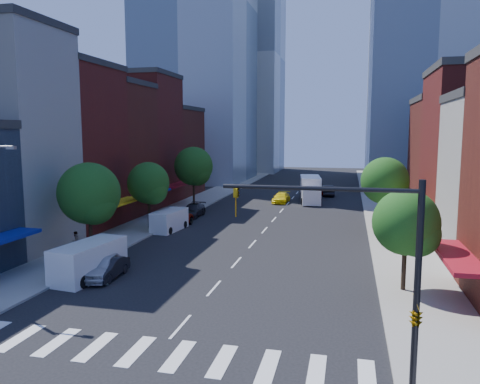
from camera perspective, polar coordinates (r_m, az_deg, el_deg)
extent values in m
plane|color=black|center=(24.74, -7.24, -15.96)|extent=(220.00, 220.00, 0.00)
cube|color=gray|center=(65.34, -5.33, -1.24)|extent=(5.00, 120.00, 0.15)
cube|color=gray|center=(62.19, 17.10, -1.97)|extent=(5.00, 120.00, 0.15)
cube|color=silver|center=(22.21, -10.08, -18.83)|extent=(19.00, 3.00, 0.01)
cube|color=#5C1815|center=(50.91, -21.74, 4.82)|extent=(12.00, 9.00, 16.00)
cube|color=#501A14|center=(58.10, -16.92, 4.77)|extent=(12.00, 8.00, 15.00)
cube|color=#5C1815|center=(65.57, -13.23, 6.02)|extent=(12.00, 9.00, 17.00)
cube|color=#501A14|center=(74.26, -9.93, 4.69)|extent=(12.00, 10.00, 13.00)
cube|color=#501A14|center=(56.86, 26.34, 3.27)|extent=(12.00, 10.00, 13.00)
cube|color=#8C99A8|center=(99.35, -5.29, 22.00)|extent=(20.00, 22.00, 70.00)
cube|color=#9EA5AD|center=(86.53, 22.14, 20.32)|extent=(18.00, 20.00, 60.00)
cube|color=#9EA5AD|center=(120.54, 0.54, 16.01)|extent=(18.00, 18.00, 56.00)
cylinder|color=black|center=(17.85, 20.77, -11.47)|extent=(0.24, 0.24, 8.00)
cylinder|color=black|center=(16.92, 9.50, 0.42)|extent=(7.00, 0.16, 0.16)
imported|color=gold|center=(17.45, -0.42, -1.26)|extent=(0.22, 0.18, 1.10)
imported|color=gold|center=(18.12, 20.65, -13.87)|extent=(0.48, 2.24, 0.90)
cube|color=slate|center=(28.74, -26.12, 4.87)|extent=(0.50, 0.25, 0.18)
cylinder|color=black|center=(38.49, -17.74, -4.50)|extent=(0.28, 0.28, 3.92)
sphere|color=#144715|center=(38.02, -17.92, -0.15)|extent=(4.80, 4.80, 4.80)
sphere|color=#144715|center=(37.55, -17.32, -1.30)|extent=(3.36, 3.36, 3.36)
cylinder|color=black|center=(48.11, -11.02, -2.14)|extent=(0.28, 0.28, 3.64)
sphere|color=#144715|center=(47.75, -11.10, 1.10)|extent=(4.20, 4.20, 4.20)
sphere|color=#144715|center=(47.31, -10.57, 0.26)|extent=(2.94, 2.94, 2.94)
cylinder|color=black|center=(60.98, -5.66, 0.20)|extent=(0.28, 0.28, 4.20)
sphere|color=#144715|center=(60.67, -5.69, 3.16)|extent=(5.00, 5.00, 5.00)
sphere|color=#144715|center=(60.25, -5.23, 2.42)|extent=(3.50, 3.50, 3.50)
cylinder|color=black|center=(30.52, 19.37, -8.16)|extent=(0.28, 0.28, 3.36)
sphere|color=#144715|center=(29.96, 19.57, -3.50)|extent=(4.00, 4.00, 4.00)
sphere|color=#144715|center=(29.86, 20.73, -4.77)|extent=(2.80, 2.80, 2.80)
cylinder|color=black|center=(48.01, 17.11, -2.18)|extent=(0.28, 0.28, 3.92)
sphere|color=#144715|center=(47.63, 17.24, 1.31)|extent=(4.60, 4.60, 4.60)
sphere|color=#144715|center=(47.45, 17.96, 0.41)|extent=(3.22, 3.22, 3.22)
imported|color=silver|center=(33.19, -16.35, -8.64)|extent=(2.47, 4.91, 1.60)
imported|color=black|center=(32.99, -15.77, -8.96)|extent=(1.58, 4.09, 1.33)
imported|color=#999999|center=(48.73, -8.21, -3.40)|extent=(3.02, 5.68, 1.52)
imported|color=black|center=(54.66, -5.77, -2.24)|extent=(2.11, 5.02, 1.45)
cube|color=white|center=(33.36, -17.93, -7.92)|extent=(2.95, 5.91, 2.38)
cube|color=black|center=(31.68, -20.38, -8.20)|extent=(2.22, 1.38, 1.02)
cylinder|color=black|center=(32.80, -21.40, -9.78)|extent=(0.39, 0.89, 0.86)
cylinder|color=black|center=(31.52, -18.58, -10.35)|extent=(0.39, 0.89, 0.86)
cylinder|color=black|center=(35.64, -17.25, -8.25)|extent=(0.39, 0.89, 0.86)
cylinder|color=black|center=(34.47, -14.53, -8.68)|extent=(0.39, 0.89, 0.86)
cube|color=white|center=(47.23, -8.60, -3.44)|extent=(2.41, 4.98, 2.02)
cube|color=black|center=(45.60, -9.67, -3.48)|extent=(1.87, 1.14, 0.86)
cylinder|color=black|center=(46.37, -10.47, -4.53)|extent=(0.31, 0.75, 0.73)
cylinder|color=black|center=(45.55, -8.57, -4.70)|extent=(0.31, 0.75, 0.73)
cylinder|color=black|center=(49.18, -8.60, -3.81)|extent=(0.31, 0.75, 0.73)
cylinder|color=black|center=(48.41, -6.78, -3.96)|extent=(0.31, 0.75, 0.73)
imported|color=yellow|center=(65.22, 5.05, -0.70)|extent=(2.23, 4.91, 1.40)
imported|color=black|center=(73.37, 10.65, 0.17)|extent=(2.28, 5.02, 1.60)
imported|color=#999999|center=(73.93, 10.52, 0.15)|extent=(1.65, 4.10, 1.40)
cube|color=white|center=(67.03, 8.56, 0.38)|extent=(3.54, 7.45, 3.53)
cube|color=white|center=(62.95, 8.72, -0.57)|extent=(2.66, 2.28, 2.21)
cylinder|color=black|center=(63.87, 7.58, -1.09)|extent=(0.45, 1.03, 0.99)
cylinder|color=black|center=(63.99, 9.76, -1.12)|extent=(0.45, 1.03, 0.99)
cylinder|color=black|center=(68.79, 7.47, -0.49)|extent=(0.45, 1.03, 0.99)
cylinder|color=black|center=(68.90, 9.49, -0.51)|extent=(0.45, 1.03, 0.99)
imported|color=#999999|center=(40.74, -19.41, -5.62)|extent=(0.65, 0.81, 1.56)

